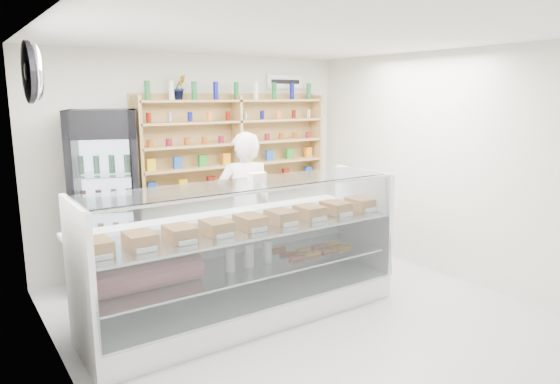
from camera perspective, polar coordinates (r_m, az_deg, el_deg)
room at (r=4.81m, az=3.77°, el=0.76°), size 5.00×5.00×5.00m
display_counter at (r=5.19m, az=-3.95°, el=-10.18°), size 3.24×0.97×1.41m
shop_worker at (r=6.09m, az=-4.06°, el=-1.72°), size 0.78×0.66×1.83m
drinks_cooler at (r=6.17m, az=-19.14°, el=-0.84°), size 0.96×0.95×2.10m
wall_shelving at (r=6.99m, az=-4.92°, el=5.55°), size 2.84×0.28×1.33m
potted_plant at (r=6.59m, az=-11.40°, el=11.63°), size 0.19×0.16×0.31m
security_mirror at (r=4.98m, az=-26.26°, el=12.17°), size 0.15×0.50×0.50m
wall_sign at (r=7.55m, az=0.55°, el=12.49°), size 0.62×0.03×0.20m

